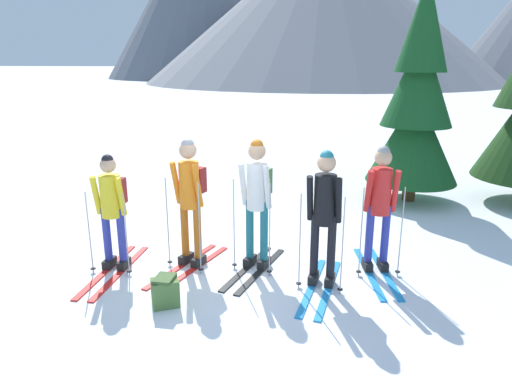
{
  "coord_description": "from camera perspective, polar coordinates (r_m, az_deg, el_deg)",
  "views": [
    {
      "loc": [
        1.26,
        -5.73,
        2.88
      ],
      "look_at": [
        0.15,
        0.54,
        1.05
      ],
      "focal_mm": 32.31,
      "sensor_mm": 36.0,
      "label": 1
    }
  ],
  "objects": [
    {
      "name": "skier_in_red",
      "position": [
        6.51,
        15.06,
        -1.15
      ],
      "size": [
        0.61,
        1.66,
        1.79
      ],
      "color": "#1E84D1",
      "rests_on": "ground"
    },
    {
      "name": "pine_tree_near",
      "position": [
        9.98,
        19.32,
        10.37
      ],
      "size": [
        1.85,
        1.85,
        4.48
      ],
      "color": "#51381E",
      "rests_on": "ground"
    },
    {
      "name": "skier_in_white",
      "position": [
        6.37,
        0.15,
        -0.47
      ],
      "size": [
        0.69,
        1.62,
        1.86
      ],
      "color": "black",
      "rests_on": "ground"
    },
    {
      "name": "ground_plane",
      "position": [
        6.54,
        -2.19,
        -10.12
      ],
      "size": [
        400.0,
        400.0,
        0.0
      ],
      "primitive_type": "plane",
      "color": "white"
    },
    {
      "name": "skier_in_yellow",
      "position": [
        6.67,
        -17.4,
        -1.73
      ],
      "size": [
        0.61,
        1.76,
        1.67
      ],
      "color": "red",
      "rests_on": "ground"
    },
    {
      "name": "skier_in_orange",
      "position": [
        6.51,
        -8.17,
        -0.32
      ],
      "size": [
        0.79,
        1.7,
        1.86
      ],
      "color": "red",
      "rests_on": "ground"
    },
    {
      "name": "skier_in_black",
      "position": [
        5.93,
        8.49,
        -2.28
      ],
      "size": [
        0.61,
        1.7,
        1.82
      ],
      "color": "#1E84D1",
      "rests_on": "ground"
    },
    {
      "name": "backpack_on_snow_front",
      "position": [
        5.8,
        -11.17,
        -11.99
      ],
      "size": [
        0.4,
        0.36,
        0.38
      ],
      "color": "#4C7238",
      "rests_on": "ground"
    }
  ]
}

